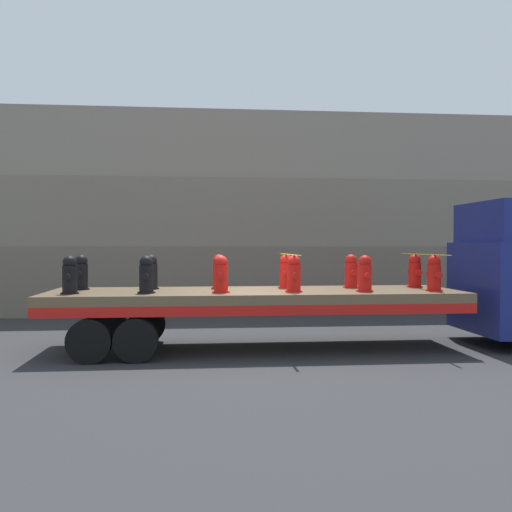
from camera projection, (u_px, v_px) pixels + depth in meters
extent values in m
plane|color=#2D2D30|center=(255.00, 349.00, 12.13)|extent=(120.00, 120.00, 0.00)
cube|color=#706656|center=(234.00, 278.00, 19.41)|extent=(60.00, 3.00, 2.19)
cube|color=gray|center=(234.00, 214.00, 19.52)|extent=(60.00, 3.00, 2.19)
cube|color=gray|center=(234.00, 151.00, 19.63)|extent=(60.00, 3.00, 2.19)
cylinder|color=black|center=(512.00, 314.00, 13.92)|extent=(1.06, 0.28, 1.06)
cube|color=brown|center=(255.00, 295.00, 12.11)|extent=(8.64, 2.46, 0.19)
cube|color=red|center=(261.00, 310.00, 10.93)|extent=(8.64, 0.08, 0.20)
cube|color=red|center=(250.00, 299.00, 13.30)|extent=(8.64, 0.08, 0.20)
cylinder|color=black|center=(136.00, 340.00, 10.77)|extent=(0.84, 0.30, 0.84)
cylinder|color=black|center=(147.00, 324.00, 13.02)|extent=(0.84, 0.30, 0.84)
cylinder|color=black|center=(89.00, 341.00, 10.68)|extent=(0.84, 0.30, 0.84)
cylinder|color=black|center=(109.00, 324.00, 12.94)|extent=(0.84, 0.30, 0.84)
cylinder|color=black|center=(70.00, 293.00, 11.21)|extent=(0.35, 0.35, 0.03)
cylinder|color=black|center=(70.00, 280.00, 11.20)|extent=(0.28, 0.28, 0.56)
sphere|color=black|center=(70.00, 262.00, 11.20)|extent=(0.27, 0.27, 0.27)
cylinder|color=black|center=(67.00, 277.00, 10.99)|extent=(0.13, 0.14, 0.13)
cylinder|color=black|center=(72.00, 276.00, 11.42)|extent=(0.13, 0.14, 0.13)
cylinder|color=black|center=(81.00, 289.00, 12.29)|extent=(0.35, 0.35, 0.03)
cylinder|color=black|center=(81.00, 277.00, 12.28)|extent=(0.28, 0.28, 0.56)
sphere|color=black|center=(81.00, 261.00, 12.28)|extent=(0.27, 0.27, 0.27)
cylinder|color=black|center=(79.00, 274.00, 12.07)|extent=(0.13, 0.14, 0.13)
cylinder|color=black|center=(83.00, 273.00, 12.49)|extent=(0.13, 0.14, 0.13)
cylinder|color=black|center=(146.00, 293.00, 11.35)|extent=(0.35, 0.35, 0.03)
cylinder|color=black|center=(146.00, 279.00, 11.35)|extent=(0.28, 0.28, 0.56)
sphere|color=black|center=(146.00, 262.00, 11.34)|extent=(0.27, 0.27, 0.27)
cylinder|color=black|center=(145.00, 276.00, 11.14)|extent=(0.13, 0.14, 0.13)
cylinder|color=black|center=(147.00, 275.00, 11.56)|extent=(0.13, 0.14, 0.13)
cylinder|color=black|center=(151.00, 288.00, 12.43)|extent=(0.35, 0.35, 0.03)
cylinder|color=black|center=(151.00, 276.00, 12.43)|extent=(0.28, 0.28, 0.56)
sphere|color=black|center=(151.00, 261.00, 12.42)|extent=(0.27, 0.27, 0.27)
cylinder|color=black|center=(150.00, 274.00, 12.21)|extent=(0.13, 0.14, 0.13)
cylinder|color=black|center=(152.00, 273.00, 12.64)|extent=(0.13, 0.14, 0.13)
cylinder|color=red|center=(221.00, 292.00, 11.50)|extent=(0.35, 0.35, 0.03)
cylinder|color=red|center=(221.00, 279.00, 11.49)|extent=(0.28, 0.28, 0.56)
sphere|color=red|center=(221.00, 262.00, 11.49)|extent=(0.27, 0.27, 0.27)
cylinder|color=red|center=(221.00, 276.00, 11.28)|extent=(0.13, 0.14, 0.13)
cylinder|color=red|center=(221.00, 275.00, 11.71)|extent=(0.13, 0.14, 0.13)
cylinder|color=red|center=(219.00, 288.00, 12.58)|extent=(0.35, 0.35, 0.03)
cylinder|color=red|center=(219.00, 276.00, 12.57)|extent=(0.28, 0.28, 0.56)
sphere|color=red|center=(219.00, 261.00, 12.56)|extent=(0.27, 0.27, 0.27)
cylinder|color=red|center=(220.00, 273.00, 12.36)|extent=(0.13, 0.14, 0.13)
cylinder|color=red|center=(219.00, 272.00, 12.78)|extent=(0.13, 0.14, 0.13)
cylinder|color=red|center=(294.00, 291.00, 11.64)|extent=(0.35, 0.35, 0.03)
cylinder|color=red|center=(294.00, 278.00, 11.64)|extent=(0.28, 0.28, 0.56)
sphere|color=red|center=(294.00, 262.00, 11.63)|extent=(0.27, 0.27, 0.27)
cylinder|color=red|center=(296.00, 276.00, 11.43)|extent=(0.13, 0.14, 0.13)
cylinder|color=red|center=(292.00, 275.00, 11.85)|extent=(0.13, 0.14, 0.13)
cylinder|color=red|center=(286.00, 287.00, 12.72)|extent=(0.35, 0.35, 0.03)
cylinder|color=red|center=(286.00, 276.00, 12.72)|extent=(0.28, 0.28, 0.56)
sphere|color=red|center=(286.00, 260.00, 12.71)|extent=(0.27, 0.27, 0.27)
cylinder|color=red|center=(287.00, 273.00, 12.50)|extent=(0.13, 0.14, 0.13)
cylinder|color=red|center=(284.00, 272.00, 12.93)|extent=(0.13, 0.14, 0.13)
cylinder|color=red|center=(365.00, 291.00, 11.79)|extent=(0.35, 0.35, 0.03)
cylinder|color=red|center=(365.00, 278.00, 11.78)|extent=(0.28, 0.28, 0.56)
sphere|color=red|center=(365.00, 262.00, 11.78)|extent=(0.27, 0.27, 0.27)
cylinder|color=red|center=(368.00, 275.00, 11.57)|extent=(0.13, 0.14, 0.13)
cylinder|color=red|center=(362.00, 274.00, 12.00)|extent=(0.13, 0.14, 0.13)
cylinder|color=red|center=(351.00, 287.00, 12.87)|extent=(0.35, 0.35, 0.03)
cylinder|color=red|center=(351.00, 275.00, 12.86)|extent=(0.28, 0.28, 0.56)
sphere|color=red|center=(351.00, 260.00, 12.85)|extent=(0.27, 0.27, 0.27)
cylinder|color=red|center=(354.00, 273.00, 12.65)|extent=(0.13, 0.14, 0.13)
cylinder|color=red|center=(349.00, 272.00, 13.07)|extent=(0.13, 0.14, 0.13)
cylinder|color=red|center=(434.00, 290.00, 11.93)|extent=(0.35, 0.35, 0.03)
cylinder|color=red|center=(434.00, 278.00, 11.93)|extent=(0.28, 0.28, 0.56)
sphere|color=red|center=(434.00, 261.00, 11.92)|extent=(0.27, 0.27, 0.27)
cylinder|color=red|center=(438.00, 275.00, 11.71)|extent=(0.13, 0.14, 0.13)
cylinder|color=red|center=(430.00, 274.00, 12.14)|extent=(0.13, 0.14, 0.13)
cylinder|color=red|center=(415.00, 287.00, 13.01)|extent=(0.35, 0.35, 0.03)
cylinder|color=red|center=(415.00, 275.00, 13.01)|extent=(0.28, 0.28, 0.56)
sphere|color=red|center=(415.00, 260.00, 13.00)|extent=(0.27, 0.27, 0.27)
cylinder|color=red|center=(418.00, 272.00, 12.79)|extent=(0.13, 0.14, 0.13)
cylinder|color=red|center=(411.00, 272.00, 13.22)|extent=(0.13, 0.14, 0.13)
cube|color=yellow|center=(290.00, 255.00, 12.17)|extent=(0.05, 2.66, 0.01)
cube|color=yellow|center=(424.00, 254.00, 12.46)|extent=(0.05, 2.66, 0.01)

